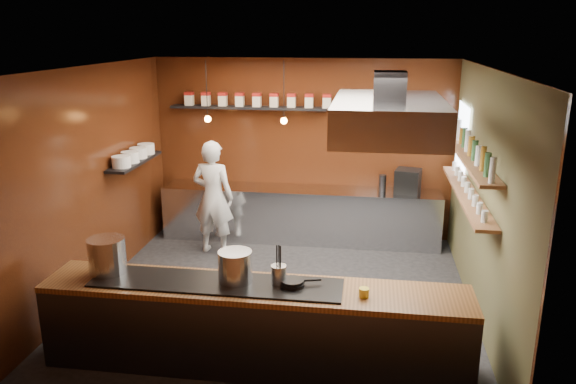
% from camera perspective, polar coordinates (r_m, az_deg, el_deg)
% --- Properties ---
extents(floor, '(5.00, 5.00, 0.00)m').
position_cam_1_polar(floor, '(7.62, -0.86, -10.62)').
color(floor, black).
rests_on(floor, ground).
extents(back_wall, '(5.00, 0.00, 5.00)m').
position_cam_1_polar(back_wall, '(9.48, 1.53, 4.37)').
color(back_wall, '#3A140A').
rests_on(back_wall, ground).
extents(left_wall, '(0.00, 5.00, 5.00)m').
position_cam_1_polar(left_wall, '(7.86, -19.20, 1.00)').
color(left_wall, '#3A140A').
rests_on(left_wall, ground).
extents(right_wall, '(0.00, 5.00, 5.00)m').
position_cam_1_polar(right_wall, '(7.13, 19.35, -0.52)').
color(right_wall, brown).
rests_on(right_wall, ground).
extents(ceiling, '(5.00, 5.00, 0.00)m').
position_cam_1_polar(ceiling, '(6.82, -0.96, 12.51)').
color(ceiling, silver).
rests_on(ceiling, back_wall).
extents(window_pane, '(0.00, 1.00, 1.00)m').
position_cam_1_polar(window_pane, '(8.66, 17.27, 5.22)').
color(window_pane, white).
rests_on(window_pane, right_wall).
extents(prep_counter, '(4.60, 0.65, 0.90)m').
position_cam_1_polar(prep_counter, '(9.44, 1.24, -2.29)').
color(prep_counter, silver).
rests_on(prep_counter, floor).
extents(pass_counter, '(4.40, 0.72, 0.94)m').
position_cam_1_polar(pass_counter, '(6.01, -3.42, -13.43)').
color(pass_counter, '#38383D').
rests_on(pass_counter, floor).
extents(tin_shelf, '(2.60, 0.26, 0.04)m').
position_cam_1_polar(tin_shelf, '(9.38, -4.07, 8.55)').
color(tin_shelf, black).
rests_on(tin_shelf, back_wall).
extents(plate_shelf, '(0.30, 1.40, 0.04)m').
position_cam_1_polar(plate_shelf, '(8.66, -15.30, 3.00)').
color(plate_shelf, black).
rests_on(plate_shelf, left_wall).
extents(bottle_shelf_upper, '(0.26, 2.80, 0.04)m').
position_cam_1_polar(bottle_shelf_upper, '(7.28, 18.00, 3.37)').
color(bottle_shelf_upper, brown).
rests_on(bottle_shelf_upper, right_wall).
extents(bottle_shelf_lower, '(0.26, 2.80, 0.04)m').
position_cam_1_polar(bottle_shelf_lower, '(7.39, 17.69, -0.19)').
color(bottle_shelf_lower, brown).
rests_on(bottle_shelf_lower, right_wall).
extents(extractor_hood, '(1.20, 2.00, 0.72)m').
position_cam_1_polar(extractor_hood, '(6.39, 10.15, 7.55)').
color(extractor_hood, '#38383D').
rests_on(extractor_hood, ceiling).
extents(pendant_left, '(0.10, 0.10, 0.95)m').
position_cam_1_polar(pendant_left, '(8.87, -8.17, 7.68)').
color(pendant_left, black).
rests_on(pendant_left, ceiling).
extents(pendant_right, '(0.10, 0.10, 0.95)m').
position_cam_1_polar(pendant_right, '(8.61, -0.42, 7.59)').
color(pendant_right, black).
rests_on(pendant_right, ceiling).
extents(storage_tins, '(2.43, 0.13, 0.22)m').
position_cam_1_polar(storage_tins, '(9.33, -3.18, 9.34)').
color(storage_tins, beige).
rests_on(storage_tins, tin_shelf).
extents(plate_stacks, '(0.26, 1.16, 0.16)m').
position_cam_1_polar(plate_stacks, '(8.63, -15.35, 3.65)').
color(plate_stacks, white).
rests_on(plate_stacks, plate_shelf).
extents(bottles, '(0.06, 2.66, 0.24)m').
position_cam_1_polar(bottles, '(7.25, 18.10, 4.44)').
color(bottles, silver).
rests_on(bottles, bottle_shelf_upper).
extents(wine_glasses, '(0.07, 2.37, 0.13)m').
position_cam_1_polar(wine_glasses, '(7.37, 17.75, 0.45)').
color(wine_glasses, silver).
rests_on(wine_glasses, bottle_shelf_lower).
extents(stockpot_large, '(0.46, 0.46, 0.38)m').
position_cam_1_polar(stockpot_large, '(6.28, -17.90, -6.16)').
color(stockpot_large, silver).
rests_on(stockpot_large, pass_counter).
extents(stockpot_small, '(0.36, 0.36, 0.33)m').
position_cam_1_polar(stockpot_small, '(5.81, -5.38, -7.54)').
color(stockpot_small, silver).
rests_on(stockpot_small, pass_counter).
extents(utensil_crock, '(0.18, 0.18, 0.20)m').
position_cam_1_polar(utensil_crock, '(5.75, -0.95, -8.42)').
color(utensil_crock, '#B8BABF').
rests_on(utensil_crock, pass_counter).
extents(frying_pan, '(0.42, 0.25, 0.06)m').
position_cam_1_polar(frying_pan, '(5.75, 0.50, -9.19)').
color(frying_pan, black).
rests_on(frying_pan, pass_counter).
extents(butter_jar, '(0.11, 0.11, 0.09)m').
position_cam_1_polar(butter_jar, '(5.61, 7.73, -10.08)').
color(butter_jar, yellow).
rests_on(butter_jar, pass_counter).
extents(espresso_machine, '(0.45, 0.44, 0.38)m').
position_cam_1_polar(espresso_machine, '(9.24, 12.07, 1.10)').
color(espresso_machine, black).
rests_on(espresso_machine, prep_counter).
extents(chef, '(0.71, 0.51, 1.81)m').
position_cam_1_polar(chef, '(8.87, -7.61, -0.55)').
color(chef, white).
rests_on(chef, floor).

